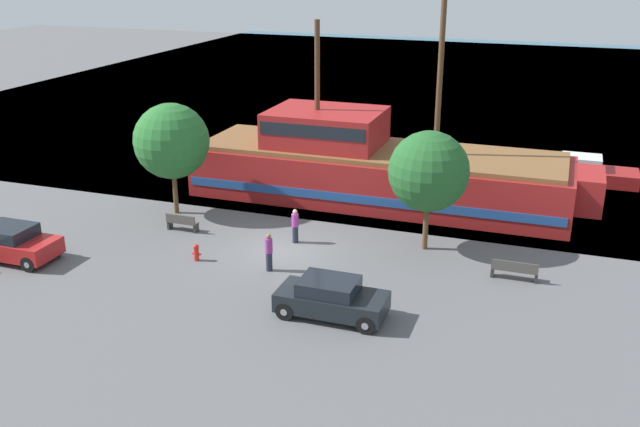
{
  "coord_description": "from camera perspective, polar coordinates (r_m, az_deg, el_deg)",
  "views": [
    {
      "loc": [
        11.42,
        -27.23,
        12.7
      ],
      "look_at": [
        1.14,
        2.0,
        1.2
      ],
      "focal_mm": 40.0,
      "sensor_mm": 36.0,
      "label": 1
    }
  ],
  "objects": [
    {
      "name": "tree_row_mideast",
      "position": [
        31.38,
        8.69,
        3.34
      ],
      "size": [
        3.55,
        3.55,
        5.42
      ],
      "color": "brown",
      "rests_on": "ground_plane"
    },
    {
      "name": "fire_hydrant",
      "position": [
        31.36,
        -9.87,
        -3.03
      ],
      "size": [
        0.42,
        0.25,
        0.76
      ],
      "color": "red",
      "rests_on": "ground_plane"
    },
    {
      "name": "parked_car_curb_rear",
      "position": [
        33.71,
        -23.48,
        -2.16
      ],
      "size": [
        4.06,
        1.96,
        1.53
      ],
      "color": "#B21E1E",
      "rests_on": "ground_plane"
    },
    {
      "name": "water_surface",
      "position": [
        73.25,
        10.26,
        10.06
      ],
      "size": [
        80.0,
        80.0,
        0.0
      ],
      "primitive_type": "plane",
      "color": "#38667F",
      "rests_on": "ground"
    },
    {
      "name": "bench_promenade_west",
      "position": [
        30.18,
        15.3,
        -4.37
      ],
      "size": [
        1.86,
        0.45,
        0.85
      ],
      "color": "#4C4742",
      "rests_on": "ground_plane"
    },
    {
      "name": "parked_car_curb_front",
      "position": [
        26.23,
        0.89,
        -6.78
      ],
      "size": [
        4.02,
        1.88,
        1.47
      ],
      "color": "black",
      "rests_on": "ground_plane"
    },
    {
      "name": "moored_boat_dockside",
      "position": [
        44.21,
        20.51,
        3.12
      ],
      "size": [
        5.55,
        2.22,
        1.51
      ],
      "color": "maroon",
      "rests_on": "water_surface"
    },
    {
      "name": "pedestrian_walking_far",
      "position": [
        29.85,
        -4.11,
        -3.1
      ],
      "size": [
        0.32,
        0.32,
        1.66
      ],
      "color": "#232838",
      "rests_on": "ground_plane"
    },
    {
      "name": "tree_row_east",
      "position": [
        36.24,
        -11.79,
        5.68
      ],
      "size": [
        3.77,
        3.77,
        5.67
      ],
      "color": "brown",
      "rests_on": "ground_plane"
    },
    {
      "name": "pirate_ship",
      "position": [
        38.27,
        4.33,
        3.64
      ],
      "size": [
        21.21,
        5.8,
        10.5
      ],
      "color": "#A31E1E",
      "rests_on": "water_surface"
    },
    {
      "name": "pedestrian_walking_near",
      "position": [
        32.65,
        -2.0,
        -1.0
      ],
      "size": [
        0.32,
        0.32,
        1.62
      ],
      "color": "#232838",
      "rests_on": "ground_plane"
    },
    {
      "name": "ground_plane",
      "position": [
        32.14,
        -3.11,
        -2.94
      ],
      "size": [
        160.0,
        160.0,
        0.0
      ],
      "primitive_type": "plane",
      "color": "#5B5B5E"
    },
    {
      "name": "bench_promenade_east",
      "position": [
        34.74,
        -10.99,
        -0.71
      ],
      "size": [
        1.54,
        0.45,
        0.85
      ],
      "color": "#4C4742",
      "rests_on": "ground_plane"
    }
  ]
}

